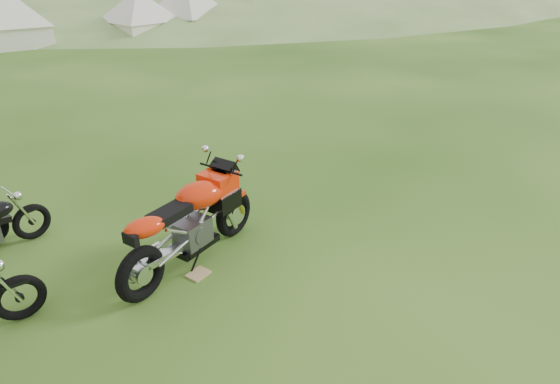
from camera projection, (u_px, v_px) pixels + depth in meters
ground at (290, 243)px, 6.56m from camera, size 120.00×120.00×0.00m
sport_motorcycle at (190, 217)px, 5.85m from camera, size 2.32×1.37×1.36m
plywood_board at (198, 274)px, 5.91m from camera, size 0.32×0.29×0.02m
tent_left at (6, 16)px, 20.44m from camera, size 3.03×3.03×2.58m
tent_mid at (139, 13)px, 22.49m from camera, size 3.30×3.30×2.37m
tent_right at (188, 7)px, 23.85m from camera, size 3.92×3.92×2.58m
caravan at (270, 2)px, 27.45m from camera, size 5.81×3.94×2.49m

